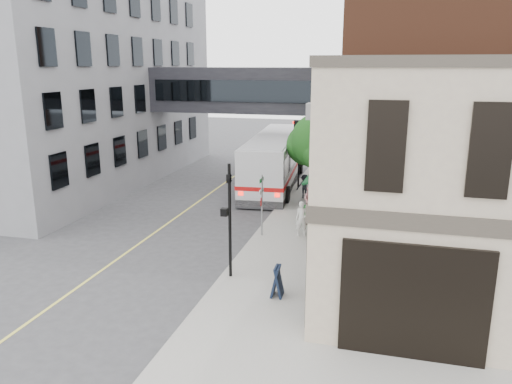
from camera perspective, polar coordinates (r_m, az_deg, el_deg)
The scene contains 17 objects.
ground at distance 18.38m, azimuth -6.07°, elevation -12.26°, with size 120.00×120.00×0.00m, color #38383A.
sidewalk_main at distance 30.67m, azimuth 6.80°, elevation -1.09°, with size 4.00×60.00×0.15m, color gray.
corner_building at distance 17.99m, azimuth 23.89°, elevation 0.26°, with size 10.19×8.12×8.45m.
brick_building at distance 30.57m, azimuth 22.74°, elevation 11.02°, with size 13.76×18.00×14.00m.
opposite_building at distance 38.87m, azimuth -21.93°, elevation 11.61°, with size 14.00×24.00×14.00m, color slate.
skyway_bridge at distance 34.53m, azimuth -0.30°, elevation 11.57°, with size 14.00×3.18×3.00m.
traffic_signal_near at distance 18.93m, azimuth -3.12°, elevation -1.68°, with size 0.44×0.22×4.60m.
traffic_signal_far at distance 33.16m, azimuth 4.73°, elevation 5.91°, with size 0.53×0.28×4.50m.
street_sign_pole at distance 23.84m, azimuth 0.67°, elevation -0.89°, with size 0.08×0.75×3.00m.
street_tree at distance 29.09m, azimuth 7.18°, elevation 5.78°, with size 3.80×3.20×5.60m.
lane_marking at distance 28.79m, azimuth -8.32°, elevation -2.32°, with size 0.12×40.00×0.01m, color #D8CC4C.
bus at distance 34.47m, azimuth 2.17°, elevation 3.91°, with size 3.93×13.05×3.46m.
pedestrian_a at distance 24.15m, azimuth 5.26°, elevation -3.06°, with size 0.62×0.41×1.69m, color silver.
pedestrian_b at distance 27.88m, azimuth 6.17°, elevation -0.90°, with size 0.73×0.57×1.50m, color tan.
pedestrian_c at distance 30.93m, azimuth 5.56°, elevation 0.65°, with size 0.96×0.55×1.49m, color #212129.
newspaper_box at distance 25.93m, azimuth 5.85°, elevation -2.67°, with size 0.49×0.43×0.98m, color #155E21.
sandwich_board at distance 18.09m, azimuth 2.44°, elevation -10.14°, with size 0.40×0.63×1.12m, color black.
Camera 1 is at (6.03, -15.29, 8.24)m, focal length 35.00 mm.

